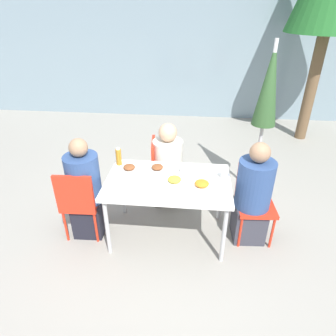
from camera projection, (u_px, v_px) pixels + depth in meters
ground_plane at (168, 234)px, 3.49m from camera, size 24.00×24.00×0.00m
building_facade at (187, 47)px, 6.33m from camera, size 10.00×0.20×3.00m
dining_table at (168, 185)px, 3.16m from camera, size 1.30×0.82×0.73m
chair_left at (79, 200)px, 3.22m from camera, size 0.42×0.42×0.86m
person_left at (86, 192)px, 3.26m from camera, size 0.36×0.36×1.18m
chair_right at (255, 196)px, 3.28m from camera, size 0.42×0.42×0.86m
person_right at (253, 197)px, 3.19m from camera, size 0.38×0.38×1.18m
chair_far at (162, 166)px, 3.86m from camera, size 0.44×0.44×0.86m
person_far at (168, 167)px, 3.81m from camera, size 0.37×0.37×1.11m
closed_umbrella at (268, 94)px, 3.58m from camera, size 0.36×0.36×2.01m
plate_0 at (202, 185)px, 3.01m from camera, size 0.26×0.26×0.07m
plate_1 at (157, 168)px, 3.30m from camera, size 0.23×0.23×0.07m
plate_2 at (129, 168)px, 3.30m from camera, size 0.24×0.24×0.07m
plate_3 at (174, 181)px, 3.08m from camera, size 0.25×0.25×0.07m
bottle at (119, 157)px, 3.38m from camera, size 0.06×0.06×0.21m
drinking_cup at (225, 174)px, 3.14m from camera, size 0.08×0.08×0.09m
salad_bowl at (188, 170)px, 3.27m from camera, size 0.18×0.18×0.06m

